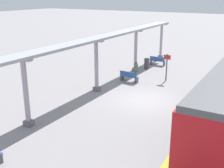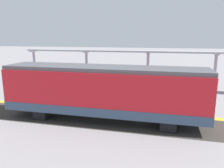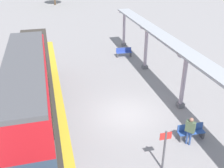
{
  "view_description": "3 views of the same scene",
  "coord_description": "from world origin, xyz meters",
  "px_view_note": "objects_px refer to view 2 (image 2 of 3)",
  "views": [
    {
      "loc": [
        -7.02,
        16.25,
        6.78
      ],
      "look_at": [
        1.17,
        2.26,
        1.57
      ],
      "focal_mm": 45.42,
      "sensor_mm": 36.0,
      "label": 1
    },
    {
      "loc": [
        -18.67,
        -1.68,
        5.27
      ],
      "look_at": [
        0.07,
        2.86,
        1.08
      ],
      "focal_mm": 35.08,
      "sensor_mm": 36.0,
      "label": 2
    },
    {
      "loc": [
        -4.39,
        -13.51,
        9.36
      ],
      "look_at": [
        -0.68,
        0.85,
        1.84
      ],
      "focal_mm": 42.65,
      "sensor_mm": 36.0,
      "label": 3
    }
  ],
  "objects_px": {
    "passenger_by_the_benches": "(185,83)",
    "platform_info_sign": "(204,85)",
    "canopy_pillar_fifth": "(35,66)",
    "bench_far_end": "(179,88)",
    "bench_mid_platform": "(56,81)",
    "canopy_pillar_second": "(215,73)",
    "train_near_carriage": "(104,92)",
    "canopy_pillar_fourth": "(87,68)",
    "canopy_pillar_third": "(148,70)"
  },
  "relations": [
    {
      "from": "canopy_pillar_fourth",
      "to": "canopy_pillar_fifth",
      "type": "relative_size",
      "value": 1.0
    },
    {
      "from": "canopy_pillar_second",
      "to": "bench_mid_platform",
      "type": "distance_m",
      "value": 16.38
    },
    {
      "from": "canopy_pillar_fifth",
      "to": "bench_mid_platform",
      "type": "distance_m",
      "value": 3.58
    },
    {
      "from": "canopy_pillar_third",
      "to": "canopy_pillar_fourth",
      "type": "height_order",
      "value": "same"
    },
    {
      "from": "canopy_pillar_third",
      "to": "canopy_pillar_fourth",
      "type": "xyz_separation_m",
      "value": [
        0.0,
        6.62,
        0.0
      ]
    },
    {
      "from": "bench_mid_platform",
      "to": "passenger_by_the_benches",
      "type": "bearing_deg",
      "value": -91.97
    },
    {
      "from": "bench_far_end",
      "to": "passenger_by_the_benches",
      "type": "bearing_deg",
      "value": -129.32
    },
    {
      "from": "canopy_pillar_second",
      "to": "canopy_pillar_third",
      "type": "height_order",
      "value": "same"
    },
    {
      "from": "canopy_pillar_third",
      "to": "canopy_pillar_fourth",
      "type": "bearing_deg",
      "value": 90.0
    },
    {
      "from": "passenger_by_the_benches",
      "to": "platform_info_sign",
      "type": "bearing_deg",
      "value": -147.49
    },
    {
      "from": "canopy_pillar_second",
      "to": "bench_far_end",
      "type": "bearing_deg",
      "value": 107.51
    },
    {
      "from": "bench_far_end",
      "to": "platform_info_sign",
      "type": "height_order",
      "value": "platform_info_sign"
    },
    {
      "from": "train_near_carriage",
      "to": "canopy_pillar_third",
      "type": "xyz_separation_m",
      "value": [
        9.61,
        -1.99,
        0.05
      ]
    },
    {
      "from": "canopy_pillar_fifth",
      "to": "bench_far_end",
      "type": "xyz_separation_m",
      "value": [
        -1.03,
        -16.16,
        -1.44
      ]
    },
    {
      "from": "passenger_by_the_benches",
      "to": "bench_mid_platform",
      "type": "bearing_deg",
      "value": 88.03
    },
    {
      "from": "canopy_pillar_fourth",
      "to": "canopy_pillar_fifth",
      "type": "bearing_deg",
      "value": 90.0
    },
    {
      "from": "canopy_pillar_fifth",
      "to": "bench_mid_platform",
      "type": "height_order",
      "value": "canopy_pillar_fifth"
    },
    {
      "from": "bench_mid_platform",
      "to": "bench_far_end",
      "type": "height_order",
      "value": "same"
    },
    {
      "from": "bench_mid_platform",
      "to": "passenger_by_the_benches",
      "type": "distance_m",
      "value": 13.5
    },
    {
      "from": "bench_far_end",
      "to": "passenger_by_the_benches",
      "type": "xyz_separation_m",
      "value": [
        -0.37,
        -0.46,
        0.62
      ]
    },
    {
      "from": "canopy_pillar_third",
      "to": "platform_info_sign",
      "type": "height_order",
      "value": "canopy_pillar_third"
    },
    {
      "from": "canopy_pillar_third",
      "to": "platform_info_sign",
      "type": "xyz_separation_m",
      "value": [
        -3.48,
        -4.9,
        -0.55
      ]
    },
    {
      "from": "canopy_pillar_fourth",
      "to": "bench_far_end",
      "type": "xyz_separation_m",
      "value": [
        -1.03,
        -9.74,
        -1.44
      ]
    },
    {
      "from": "canopy_pillar_third",
      "to": "bench_far_end",
      "type": "distance_m",
      "value": 3.58
    },
    {
      "from": "canopy_pillar_fourth",
      "to": "platform_info_sign",
      "type": "relative_size",
      "value": 1.69
    },
    {
      "from": "train_near_carriage",
      "to": "canopy_pillar_fourth",
      "type": "xyz_separation_m",
      "value": [
        9.61,
        4.63,
        0.05
      ]
    },
    {
      "from": "train_near_carriage",
      "to": "bench_mid_platform",
      "type": "distance_m",
      "value": 11.82
    },
    {
      "from": "bench_far_end",
      "to": "passenger_by_the_benches",
      "type": "relative_size",
      "value": 0.9
    },
    {
      "from": "bench_mid_platform",
      "to": "bench_far_end",
      "type": "relative_size",
      "value": 1.0
    },
    {
      "from": "canopy_pillar_second",
      "to": "canopy_pillar_fifth",
      "type": "bearing_deg",
      "value": 90.0
    },
    {
      "from": "train_near_carriage",
      "to": "bench_mid_platform",
      "type": "bearing_deg",
      "value": 42.38
    },
    {
      "from": "canopy_pillar_fourth",
      "to": "canopy_pillar_fifth",
      "type": "distance_m",
      "value": 6.42
    },
    {
      "from": "train_near_carriage",
      "to": "canopy_pillar_third",
      "type": "height_order",
      "value": "canopy_pillar_third"
    },
    {
      "from": "canopy_pillar_second",
      "to": "canopy_pillar_fourth",
      "type": "height_order",
      "value": "same"
    },
    {
      "from": "train_near_carriage",
      "to": "bench_mid_platform",
      "type": "relative_size",
      "value": 8.26
    },
    {
      "from": "train_near_carriage",
      "to": "platform_info_sign",
      "type": "bearing_deg",
      "value": -48.33
    },
    {
      "from": "canopy_pillar_second",
      "to": "platform_info_sign",
      "type": "distance_m",
      "value": 3.82
    },
    {
      "from": "canopy_pillar_third",
      "to": "canopy_pillar_second",
      "type": "bearing_deg",
      "value": -90.0
    },
    {
      "from": "canopy_pillar_fourth",
      "to": "bench_mid_platform",
      "type": "bearing_deg",
      "value": 105.96
    },
    {
      "from": "canopy_pillar_third",
      "to": "canopy_pillar_fourth",
      "type": "relative_size",
      "value": 1.0
    },
    {
      "from": "canopy_pillar_fifth",
      "to": "canopy_pillar_second",
      "type": "bearing_deg",
      "value": -90.0
    },
    {
      "from": "canopy_pillar_second",
      "to": "passenger_by_the_benches",
      "type": "relative_size",
      "value": 2.19
    },
    {
      "from": "passenger_by_the_benches",
      "to": "bench_far_end",
      "type": "bearing_deg",
      "value": 50.68
    },
    {
      "from": "canopy_pillar_fourth",
      "to": "bench_mid_platform",
      "type": "xyz_separation_m",
      "value": [
        -0.94,
        3.28,
        -1.44
      ]
    },
    {
      "from": "bench_mid_platform",
      "to": "platform_info_sign",
      "type": "relative_size",
      "value": 0.69
    },
    {
      "from": "bench_far_end",
      "to": "platform_info_sign",
      "type": "xyz_separation_m",
      "value": [
        -2.45,
        -1.78,
        0.89
      ]
    },
    {
      "from": "canopy_pillar_third",
      "to": "canopy_pillar_fourth",
      "type": "distance_m",
      "value": 6.62
    },
    {
      "from": "canopy_pillar_second",
      "to": "bench_mid_platform",
      "type": "height_order",
      "value": "canopy_pillar_second"
    },
    {
      "from": "bench_mid_platform",
      "to": "canopy_pillar_fifth",
      "type": "bearing_deg",
      "value": 73.35
    },
    {
      "from": "bench_mid_platform",
      "to": "train_near_carriage",
      "type": "bearing_deg",
      "value": -137.62
    }
  ]
}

